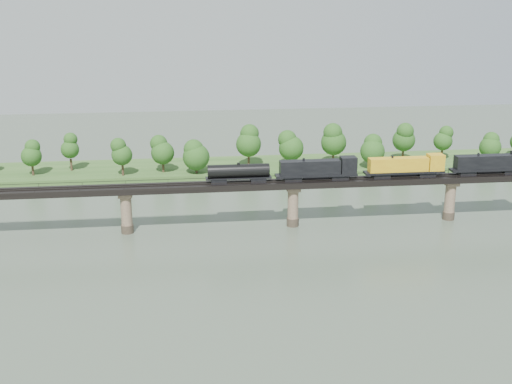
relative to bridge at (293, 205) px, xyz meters
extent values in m
plane|color=#3D4B3B|center=(0.00, -30.00, -5.46)|extent=(400.00, 400.00, 0.00)
cube|color=#305321|center=(0.00, 55.00, -4.66)|extent=(300.00, 24.00, 1.60)
cylinder|color=#473A2D|center=(-40.00, 0.00, -4.46)|extent=(3.00, 3.00, 2.00)
cylinder|color=#8F765E|center=(-40.00, 0.00, 0.04)|extent=(2.60, 2.60, 9.00)
cube|color=#8F765E|center=(-40.00, 0.00, 4.04)|extent=(3.20, 3.20, 1.00)
cylinder|color=#473A2D|center=(0.00, 0.00, -4.46)|extent=(3.00, 3.00, 2.00)
cylinder|color=#8F765E|center=(0.00, 0.00, 0.04)|extent=(2.60, 2.60, 9.00)
cube|color=#8F765E|center=(0.00, 0.00, 4.04)|extent=(3.20, 3.20, 1.00)
cylinder|color=#473A2D|center=(40.00, 0.00, -4.46)|extent=(3.00, 3.00, 2.00)
cylinder|color=#8F765E|center=(40.00, 0.00, 0.04)|extent=(2.60, 2.60, 9.00)
cube|color=#8F765E|center=(40.00, 0.00, 4.04)|extent=(3.20, 3.20, 1.00)
cube|color=black|center=(0.00, 0.00, 5.29)|extent=(220.00, 5.00, 1.50)
cube|color=black|center=(0.00, -0.75, 6.12)|extent=(220.00, 0.12, 0.16)
cube|color=black|center=(0.00, 0.75, 6.12)|extent=(220.00, 0.12, 0.16)
cube|color=black|center=(0.00, -2.40, 6.74)|extent=(220.00, 0.10, 0.10)
cube|color=black|center=(0.00, 2.40, 6.74)|extent=(220.00, 0.10, 0.10)
cube|color=black|center=(0.00, -2.40, 6.39)|extent=(0.08, 0.08, 0.70)
cube|color=black|center=(0.00, 2.40, 6.39)|extent=(0.08, 0.08, 0.70)
cylinder|color=#382619|center=(-71.77, 49.88, -2.22)|extent=(0.70, 0.70, 3.27)
sphere|color=#1B4614|center=(-71.77, 49.88, 2.14)|extent=(6.20, 6.20, 6.20)
sphere|color=#1B4614|center=(-71.77, 49.88, 4.86)|extent=(4.65, 4.65, 4.65)
cylinder|color=#382619|center=(-60.94, 54.18, -2.00)|extent=(0.70, 0.70, 3.71)
sphere|color=#1B4614|center=(-60.94, 54.18, 2.95)|extent=(5.67, 5.67, 5.67)
sphere|color=#1B4614|center=(-60.94, 54.18, 6.04)|extent=(4.25, 4.25, 4.25)
cylinder|color=#382619|center=(-44.43, 46.31, -2.10)|extent=(0.70, 0.70, 3.51)
sphere|color=#1B4614|center=(-44.43, 46.31, 2.57)|extent=(6.31, 6.31, 6.31)
sphere|color=#1B4614|center=(-44.43, 46.31, 5.50)|extent=(4.73, 4.73, 4.73)
cylinder|color=#382619|center=(-32.24, 48.84, -2.19)|extent=(0.70, 0.70, 3.34)
sphere|color=#1B4614|center=(-32.24, 48.84, 2.27)|extent=(7.18, 7.18, 7.18)
sphere|color=#1B4614|center=(-32.24, 48.84, 5.06)|extent=(5.39, 5.39, 5.39)
cylinder|color=#382619|center=(-22.01, 46.15, -2.45)|extent=(0.70, 0.70, 2.83)
sphere|color=#1B4614|center=(-22.01, 46.15, 1.32)|extent=(8.26, 8.26, 8.26)
sphere|color=#1B4614|center=(-22.01, 46.15, 3.68)|extent=(6.19, 6.19, 6.19)
cylinder|color=#382619|center=(-5.04, 52.68, -1.88)|extent=(0.70, 0.70, 3.96)
sphere|color=#1B4614|center=(-5.04, 52.68, 3.41)|extent=(8.07, 8.07, 8.07)
sphere|color=#1B4614|center=(-5.04, 52.68, 6.71)|extent=(6.05, 6.05, 6.05)
cylinder|color=#382619|center=(8.52, 51.14, -2.23)|extent=(0.70, 0.70, 3.27)
sphere|color=#1B4614|center=(8.52, 51.14, 2.13)|extent=(8.03, 8.03, 8.03)
sphere|color=#1B4614|center=(8.52, 51.14, 4.85)|extent=(6.02, 6.02, 6.02)
cylinder|color=#382619|center=(22.65, 52.31, -1.90)|extent=(0.70, 0.70, 3.92)
sphere|color=#1B4614|center=(22.65, 52.31, 3.33)|extent=(8.29, 8.29, 8.29)
sphere|color=#1B4614|center=(22.65, 52.31, 6.60)|extent=(6.21, 6.21, 6.21)
cylinder|color=#382619|center=(33.59, 45.35, -2.35)|extent=(0.70, 0.70, 3.02)
sphere|color=#1B4614|center=(33.59, 45.35, 1.69)|extent=(7.74, 7.74, 7.74)
sphere|color=#1B4614|center=(33.59, 45.35, 4.21)|extent=(5.80, 5.80, 5.80)
cylinder|color=#382619|center=(46.81, 54.03, -1.96)|extent=(0.70, 0.70, 3.80)
sphere|color=#1B4614|center=(46.81, 54.03, 3.10)|extent=(7.47, 7.47, 7.47)
sphere|color=#1B4614|center=(46.81, 54.03, 6.27)|extent=(5.60, 5.60, 5.60)
cylinder|color=#382619|center=(60.48, 54.26, -2.17)|extent=(0.70, 0.70, 3.38)
sphere|color=#1B4614|center=(60.48, 54.26, 2.34)|extent=(6.23, 6.23, 6.23)
sphere|color=#1B4614|center=(60.48, 54.26, 5.16)|extent=(4.67, 4.67, 4.67)
cylinder|color=#382619|center=(74.35, 48.39, -2.47)|extent=(0.70, 0.70, 2.77)
sphere|color=#1B4614|center=(74.35, 48.39, 1.22)|extent=(7.04, 7.04, 7.04)
sphere|color=#1B4614|center=(74.35, 48.39, 3.54)|extent=(5.28, 5.28, 5.28)
cube|color=black|center=(55.21, 0.00, 6.62)|extent=(4.18, 2.51, 1.15)
cube|color=black|center=(43.71, 0.00, 6.62)|extent=(4.18, 2.51, 1.15)
cube|color=black|center=(49.46, 0.00, 7.35)|extent=(19.86, 3.14, 0.52)
cube|color=black|center=(47.89, 0.00, 9.28)|extent=(14.64, 2.82, 3.35)
cylinder|color=black|center=(49.46, 0.00, 6.77)|extent=(6.27, 1.46, 1.46)
cube|color=black|center=(33.25, 0.00, 6.62)|extent=(4.18, 2.51, 1.15)
cube|color=black|center=(21.75, 0.00, 6.62)|extent=(4.18, 2.51, 1.15)
cube|color=black|center=(27.50, 0.00, 7.35)|extent=(19.86, 3.14, 0.52)
cube|color=gold|center=(25.93, 0.00, 9.28)|extent=(14.64, 2.82, 3.35)
cube|color=gold|center=(35.34, 0.00, 9.60)|extent=(3.76, 3.14, 3.97)
cylinder|color=black|center=(27.50, 0.00, 6.77)|extent=(6.27, 1.46, 1.46)
cube|color=black|center=(11.30, 0.00, 6.62)|extent=(4.18, 2.51, 1.15)
cube|color=black|center=(-0.20, 0.00, 6.62)|extent=(4.18, 2.51, 1.15)
cube|color=black|center=(5.55, 0.00, 7.35)|extent=(19.86, 3.14, 0.52)
cube|color=black|center=(3.98, 0.00, 9.28)|extent=(14.64, 2.82, 3.35)
cube|color=black|center=(13.39, 0.00, 9.60)|extent=(3.76, 3.14, 3.97)
cylinder|color=black|center=(5.55, 0.00, 6.77)|extent=(6.27, 1.46, 1.46)
cube|color=black|center=(-8.57, 0.00, 6.62)|extent=(3.66, 2.30, 1.15)
cube|color=black|center=(-17.98, 0.00, 6.62)|extent=(3.66, 2.30, 1.15)
cube|color=black|center=(-13.27, 0.00, 7.30)|extent=(15.68, 2.51, 0.31)
cylinder|color=black|center=(-13.27, 0.00, 8.97)|extent=(14.64, 3.14, 3.14)
cylinder|color=black|center=(-13.27, 0.00, 10.64)|extent=(0.73, 0.73, 0.52)
camera|label=1|loc=(-26.94, -146.26, 48.46)|focal=45.00mm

